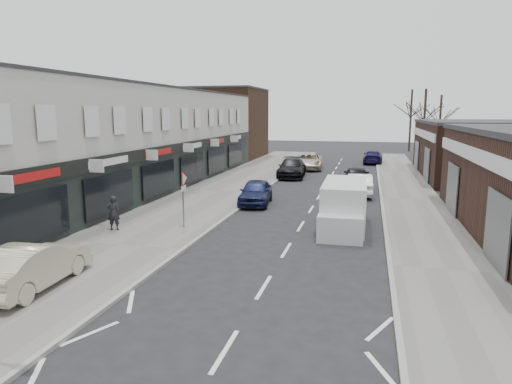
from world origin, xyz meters
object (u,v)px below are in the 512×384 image
Objects in this scene: sedan_on_pavement at (34,265)px; parked_car_right_a at (360,184)px; white_van at (344,206)px; parked_car_left_a at (256,192)px; pedestrian at (114,213)px; parked_car_left_b at (292,168)px; warning_sign at (184,183)px; parked_car_left_c at (309,161)px; parked_car_right_b at (356,176)px; parked_car_right_c at (373,157)px.

parked_car_right_a is (9.30, 19.16, -0.11)m from sedan_on_pavement.
white_van is 7.01m from parked_car_left_a.
parked_car_right_a is at bearing 31.64° from parked_car_left_a.
pedestrian is (-1.33, 6.75, 0.09)m from sedan_on_pavement.
parked_car_left_b is at bearing -116.17° from pedestrian.
parked_car_left_b is (3.57, 26.44, -0.04)m from sedan_on_pavement.
parked_car_left_a is at bearing -106.21° from sedan_on_pavement.
warning_sign is at bearing -104.67° from sedan_on_pavement.
parked_car_left_c is 10.80m from parked_car_right_b.
parked_car_right_b is (5.41, -3.87, -0.00)m from parked_car_left_b.
parked_car_left_a is 17.69m from parked_car_left_c.
parked_car_left_a is 11.83m from parked_car_left_b.
warning_sign reaches higher than sedan_on_pavement.
white_van is at bearing 17.13° from warning_sign.
warning_sign is 0.59× the size of parked_car_right_b.
parked_car_right_a is at bearing 89.00° from parked_car_right_c.
white_van is 17.10m from parked_car_left_b.
pedestrian is 0.37× the size of parked_car_right_a.
warning_sign is 32.06m from parked_car_right_c.
sedan_on_pavement is 0.78× the size of parked_car_left_c.
white_van is at bearing -76.84° from parked_car_left_b.
parked_car_right_c is (8.66, 30.84, -1.50)m from warning_sign.
parked_car_right_a is at bearing -56.35° from parked_car_left_b.
parked_car_left_a is at bearing 139.51° from white_van.
white_van reaches higher than parked_car_right_b.
warning_sign is at bearing -170.05° from pedestrian.
white_van reaches higher than parked_car_right_c.
parked_car_left_a is at bearing -97.70° from parked_car_left_c.
parked_car_left_a is (-5.40, 4.46, -0.30)m from white_van.
parked_car_left_c is 1.25× the size of parked_car_right_a.
parked_car_right_b is (0.21, 12.42, -0.25)m from white_van.
sedan_on_pavement is at bearing -102.23° from parked_car_left_b.
parked_car_left_c is at bearing 49.04° from parked_car_right_c.
parked_car_right_b reaches higher than parked_car_right_c.
sedan_on_pavement is 21.30m from parked_car_right_a.
parked_car_right_a is 3.43m from parked_car_right_b.
parked_car_left_a is (3.37, 14.62, -0.09)m from sedan_on_pavement.
pedestrian is (-10.09, -3.40, -0.12)m from white_van.
white_van is at bearing -173.59° from pedestrian.
white_van reaches higher than parked_car_left_a.
parked_car_left_b is 14.04m from parked_car_right_c.
warning_sign is at bearing 76.14° from parked_car_right_c.
pedestrian is 0.34× the size of parked_car_right_b.
parked_car_right_c is (1.50, 28.63, -0.33)m from white_van.
parked_car_left_a is 0.79× the size of parked_car_left_c.
parked_car_left_b is 1.25× the size of parked_car_right_a.
parked_car_left_c is at bearing -114.53° from pedestrian.
parked_car_right_b is 0.95× the size of parked_car_right_c.
sedan_on_pavement is at bearing 60.69° from parked_car_right_a.
warning_sign reaches higher than parked_car_left_c.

